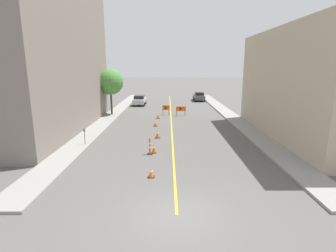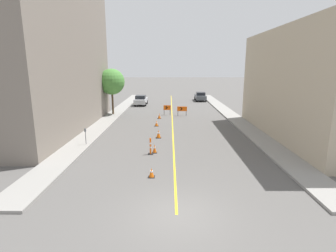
{
  "view_description": "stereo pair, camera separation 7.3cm",
  "coord_description": "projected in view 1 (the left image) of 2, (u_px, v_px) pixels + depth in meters",
  "views": [
    {
      "loc": [
        -0.37,
        -9.83,
        6.02
      ],
      "look_at": [
        -0.44,
        12.4,
        1.0
      ],
      "focal_mm": 28.0,
      "sensor_mm": 36.0,
      "label": 1
    },
    {
      "loc": [
        -0.29,
        -9.83,
        6.02
      ],
      "look_at": [
        -0.44,
        12.4,
        1.0
      ],
      "focal_mm": 28.0,
      "sensor_mm": 36.0,
      "label": 2
    }
  ],
  "objects": [
    {
      "name": "ground_plane",
      "position": [
        178.0,
        215.0,
        10.91
      ],
      "size": [
        300.0,
        300.0,
        0.0
      ],
      "primitive_type": "plane",
      "color": "#565451"
    },
    {
      "name": "lane_stripe",
      "position": [
        172.0,
        115.0,
        33.58
      ],
      "size": [
        0.12,
        46.49,
        0.01
      ],
      "color": "gold",
      "rests_on": "ground_plane"
    },
    {
      "name": "sidewalk_left",
      "position": [
        114.0,
        114.0,
        33.59
      ],
      "size": [
        1.94,
        46.49,
        0.15
      ],
      "color": "gray",
      "rests_on": "ground_plane"
    },
    {
      "name": "sidewalk_right",
      "position": [
        230.0,
        114.0,
        33.54
      ],
      "size": [
        1.94,
        46.49,
        0.15
      ],
      "color": "gray",
      "rests_on": "ground_plane"
    },
    {
      "name": "building_facade_left",
      "position": [
        49.0,
        47.0,
        24.14
      ],
      "size": [
        6.0,
        19.8,
        15.57
      ],
      "color": "slate",
      "rests_on": "ground_plane"
    },
    {
      "name": "building_facade_right",
      "position": [
        308.0,
        84.0,
        22.15
      ],
      "size": [
        6.0,
        17.27,
        9.19
      ],
      "color": "tan",
      "rests_on": "ground_plane"
    },
    {
      "name": "traffic_cone_nearest",
      "position": [
        152.0,
        173.0,
        14.58
      ],
      "size": [
        0.36,
        0.36,
        0.54
      ],
      "color": "black",
      "rests_on": "ground_plane"
    },
    {
      "name": "traffic_cone_second",
      "position": [
        155.0,
        149.0,
        18.73
      ],
      "size": [
        0.34,
        0.34,
        0.62
      ],
      "color": "black",
      "rests_on": "ground_plane"
    },
    {
      "name": "traffic_cone_third",
      "position": [
        159.0,
        134.0,
        22.69
      ],
      "size": [
        0.45,
        0.45,
        0.71
      ],
      "color": "black",
      "rests_on": "ground_plane"
    },
    {
      "name": "traffic_cone_fourth",
      "position": [
        156.0,
        124.0,
        27.25
      ],
      "size": [
        0.42,
        0.42,
        0.55
      ],
      "color": "black",
      "rests_on": "ground_plane"
    },
    {
      "name": "traffic_cone_fifth",
      "position": [
        159.0,
        116.0,
        31.2
      ],
      "size": [
        0.42,
        0.42,
        0.68
      ],
      "color": "black",
      "rests_on": "ground_plane"
    },
    {
      "name": "delineator_post_front",
      "position": [
        151.0,
        147.0,
        18.38
      ],
      "size": [
        0.37,
        0.37,
        1.19
      ],
      "color": "black",
      "rests_on": "ground_plane"
    },
    {
      "name": "arrow_barricade_primary",
      "position": [
        167.0,
        108.0,
        33.42
      ],
      "size": [
        0.91,
        0.11,
        1.25
      ],
      "rotation": [
        0.0,
        0.0,
        -0.04
      ],
      "color": "#EF560C",
      "rests_on": "ground_plane"
    },
    {
      "name": "arrow_barricade_secondary",
      "position": [
        182.0,
        109.0,
        32.92
      ],
      "size": [
        1.23,
        0.12,
        1.18
      ],
      "rotation": [
        0.0,
        0.0,
        -0.05
      ],
      "color": "#EF560C",
      "rests_on": "ground_plane"
    },
    {
      "name": "parked_car_curb_near",
      "position": [
        140.0,
        100.0,
        42.25
      ],
      "size": [
        1.94,
        4.33,
        1.59
      ],
      "rotation": [
        0.0,
        0.0,
        -0.02
      ],
      "color": "#B7B7BC",
      "rests_on": "ground_plane"
    },
    {
      "name": "parked_car_curb_mid",
      "position": [
        200.0,
        96.0,
        47.65
      ],
      "size": [
        1.94,
        4.31,
        1.59
      ],
      "rotation": [
        0.0,
        0.0,
        -0.01
      ],
      "color": "#474C51",
      "rests_on": "ground_plane"
    },
    {
      "name": "parking_meter_near_curb",
      "position": [
        85.0,
        133.0,
        20.16
      ],
      "size": [
        0.12,
        0.11,
        1.29
      ],
      "color": "#4C4C51",
      "rests_on": "sidewalk_left"
    },
    {
      "name": "street_tree_left_near",
      "position": [
        111.0,
        82.0,
        32.52
      ],
      "size": [
        3.21,
        3.21,
        5.69
      ],
      "color": "#4C3823",
      "rests_on": "sidewalk_left"
    }
  ]
}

